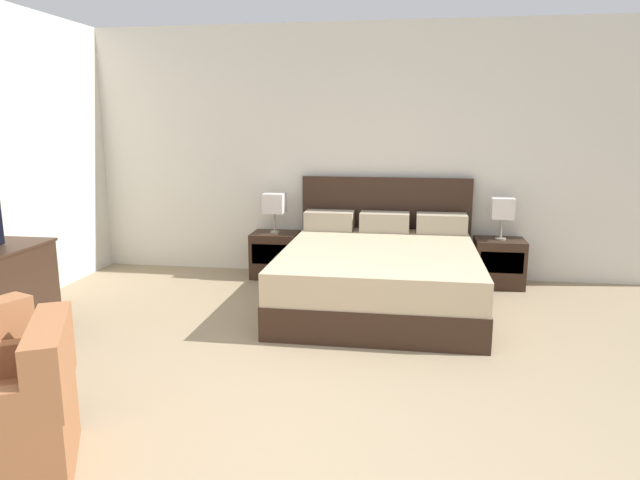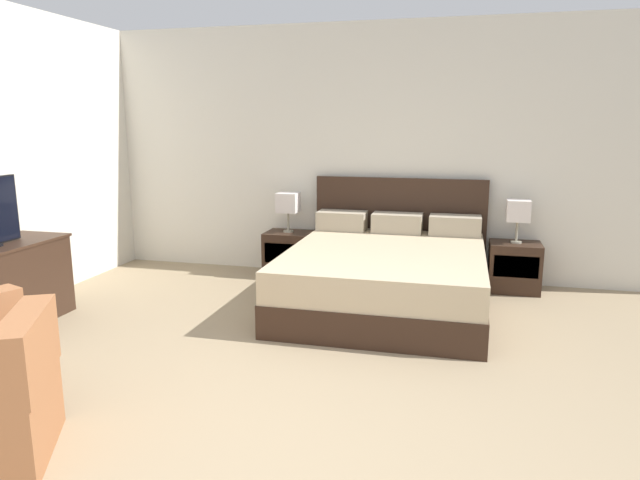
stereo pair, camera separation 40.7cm
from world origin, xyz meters
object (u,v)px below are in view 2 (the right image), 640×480
Objects in this scene: bed at (386,274)px; nightstand_left at (289,254)px; table_lamp_left at (288,203)px; nightstand_right at (514,267)px; table_lamp_right at (518,211)px.

bed is 1.44m from nightstand_left.
nightstand_right is at bearing -0.03° from table_lamp_left.
nightstand_right is (1.20, 0.79, -0.05)m from bed.
table_lamp_left is (-2.40, 0.00, 0.57)m from nightstand_right.
table_lamp_right is at bearing 33.41° from bed.
nightstand_right is 2.46m from table_lamp_left.
table_lamp_left reaches higher than nightstand_right.
table_lamp_right is (2.40, 0.00, 0.00)m from table_lamp_left.
table_lamp_left is at bearing 90.00° from nightstand_left.
table_lamp_left is (-1.20, 0.79, 0.52)m from bed.
bed is at bearing -33.37° from nightstand_left.
table_lamp_left and table_lamp_right have the same top height.
nightstand_left is 1.15× the size of table_lamp_right.
nightstand_left is 1.15× the size of table_lamp_left.
bed is 1.53m from table_lamp_left.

